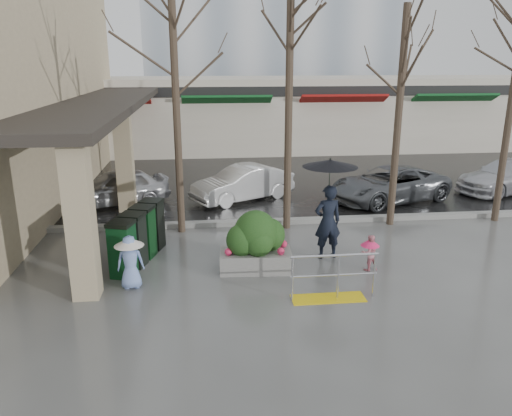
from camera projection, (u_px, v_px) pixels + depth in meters
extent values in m
plane|color=#51514F|center=(262.00, 278.00, 11.82)|extent=(120.00, 120.00, 0.00)
cube|color=black|center=(222.00, 138.00, 32.77)|extent=(120.00, 36.00, 0.01)
cube|color=gray|center=(247.00, 223.00, 15.61)|extent=(120.00, 0.30, 0.15)
cube|color=#2D2823|center=(103.00, 99.00, 17.90)|extent=(2.80, 18.00, 0.25)
cube|color=tan|center=(81.00, 220.00, 10.44)|extent=(0.55, 0.55, 3.50)
cube|color=tan|center=(125.00, 160.00, 16.63)|extent=(0.55, 0.55, 3.50)
cube|color=beige|center=(259.00, 113.00, 28.60)|extent=(34.00, 6.00, 4.00)
cube|color=maroon|center=(106.00, 104.00, 24.76)|extent=(4.50, 1.68, 0.87)
cube|color=#0F4C1E|center=(227.00, 103.00, 25.39)|extent=(4.50, 1.68, 0.87)
cube|color=maroon|center=(341.00, 102.00, 26.01)|extent=(4.50, 1.68, 0.87)
cube|color=#0F4C1E|center=(451.00, 101.00, 26.64)|extent=(4.50, 1.68, 0.87)
cube|color=black|center=(265.00, 91.00, 25.44)|extent=(34.00, 0.35, 0.50)
cube|color=yellow|center=(328.00, 298.00, 10.81)|extent=(1.60, 0.50, 0.02)
cylinder|color=silver|center=(292.00, 279.00, 10.59)|extent=(0.05, 0.05, 1.00)
cylinder|color=silver|center=(338.00, 277.00, 10.69)|extent=(0.05, 0.05, 1.00)
cylinder|color=silver|center=(374.00, 275.00, 10.78)|extent=(0.05, 0.05, 1.00)
cylinder|color=silver|center=(335.00, 256.00, 10.54)|extent=(1.90, 0.06, 0.06)
cylinder|color=silver|center=(334.00, 275.00, 10.67)|extent=(1.90, 0.04, 0.04)
cylinder|color=#382B21|center=(177.00, 118.00, 14.07)|extent=(0.22, 0.22, 6.80)
cylinder|color=#382B21|center=(289.00, 113.00, 14.37)|extent=(0.22, 0.22, 7.00)
cylinder|color=#382B21|center=(398.00, 120.00, 14.79)|extent=(0.22, 0.22, 6.50)
cylinder|color=#382B21|center=(511.00, 107.00, 15.06)|extent=(0.22, 0.22, 7.20)
imported|color=black|center=(328.00, 222.00, 12.81)|extent=(0.76, 0.54, 1.94)
cylinder|color=black|center=(329.00, 184.00, 12.53)|extent=(0.02, 0.02, 1.23)
cone|color=black|center=(330.00, 163.00, 12.38)|extent=(1.40, 1.40, 0.18)
sphere|color=black|center=(330.00, 159.00, 12.34)|extent=(0.05, 0.05, 0.05)
imported|color=pink|center=(370.00, 253.00, 12.17)|extent=(0.50, 0.42, 0.90)
cylinder|color=black|center=(370.00, 246.00, 12.12)|extent=(0.02, 0.02, 0.39)
cone|color=#FF286B|center=(370.00, 242.00, 12.09)|extent=(0.47, 0.47, 0.18)
sphere|color=black|center=(371.00, 238.00, 12.06)|extent=(0.05, 0.05, 0.05)
imported|color=#7995D7|center=(130.00, 262.00, 11.18)|extent=(0.63, 0.43, 1.23)
cylinder|color=black|center=(129.00, 250.00, 11.09)|extent=(0.02, 0.02, 0.58)
cone|color=silver|center=(129.00, 242.00, 11.04)|extent=(0.67, 0.67, 0.18)
sphere|color=black|center=(128.00, 237.00, 11.01)|extent=(0.05, 0.05, 0.05)
cube|color=gray|center=(256.00, 260.00, 12.24)|extent=(1.79, 0.98, 0.48)
ellipsoid|color=#123912|center=(256.00, 233.00, 12.04)|extent=(1.06, 0.96, 1.11)
sphere|color=#123912|center=(242.00, 240.00, 11.95)|extent=(0.76, 0.76, 0.76)
sphere|color=#123912|center=(269.00, 235.00, 12.24)|extent=(0.81, 0.81, 0.81)
cube|color=#0E3D1C|center=(123.00, 251.00, 11.78)|extent=(0.64, 0.64, 1.26)
cube|color=black|center=(120.00, 224.00, 11.58)|extent=(0.68, 0.68, 0.09)
cube|color=black|center=(134.00, 242.00, 12.37)|extent=(0.64, 0.64, 1.26)
cube|color=black|center=(132.00, 215.00, 12.18)|extent=(0.68, 0.68, 0.09)
cube|color=#0D3A16|center=(143.00, 234.00, 12.97)|extent=(0.64, 0.64, 1.26)
cube|color=black|center=(142.00, 208.00, 12.77)|extent=(0.68, 0.68, 0.09)
cube|color=black|center=(153.00, 226.00, 13.56)|extent=(0.64, 0.64, 1.26)
cube|color=black|center=(151.00, 202.00, 13.37)|extent=(0.68, 0.68, 0.09)
imported|color=silver|center=(116.00, 187.00, 17.65)|extent=(3.99, 2.72, 1.26)
imported|color=silver|center=(243.00, 183.00, 18.20)|extent=(3.99, 3.01, 1.26)
imported|color=#5A5D61|center=(389.00, 184.00, 18.08)|extent=(4.98, 3.53, 1.26)
imported|color=silver|center=(508.00, 176.00, 19.36)|extent=(4.68, 3.03, 1.26)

